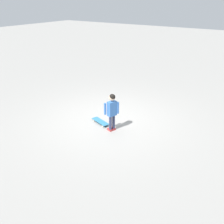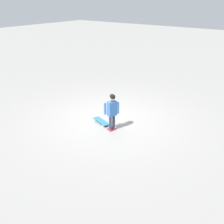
% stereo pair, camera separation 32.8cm
% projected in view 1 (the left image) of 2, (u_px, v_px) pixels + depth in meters
% --- Properties ---
extents(ground_plane, '(50.00, 50.00, 0.00)m').
position_uv_depth(ground_plane, '(109.00, 119.00, 7.67)').
color(ground_plane, gray).
extents(child_person, '(0.30, 0.31, 1.06)m').
position_uv_depth(child_person, '(112.00, 108.00, 6.79)').
color(child_person, '#2D3351').
rests_on(child_person, ground).
extents(skateboard, '(0.66, 0.39, 0.07)m').
position_uv_depth(skateboard, '(100.00, 122.00, 7.42)').
color(skateboard, teal).
rests_on(skateboard, ground).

